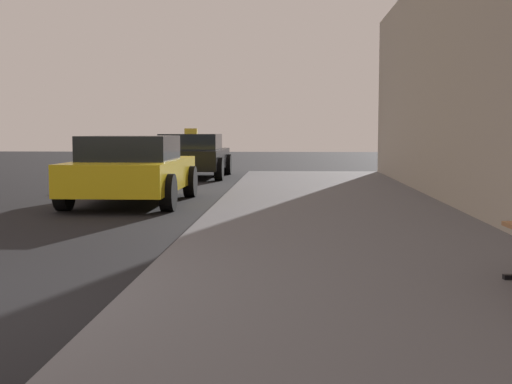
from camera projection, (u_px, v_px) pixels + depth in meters
sidewalk at (392, 311)px, 4.99m from camera, size 4.00×32.00×0.15m
car_yellow at (132, 169)px, 13.04m from camera, size 2.01×4.03×1.27m
car_black at (192, 155)px, 20.33m from camera, size 2.06×4.01×1.43m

